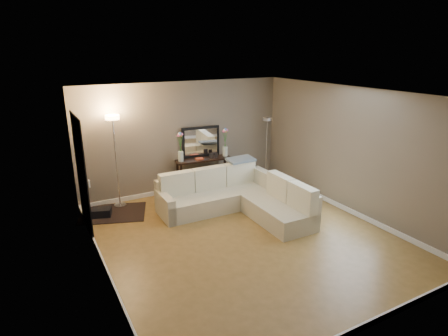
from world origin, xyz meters
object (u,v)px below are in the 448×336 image
floor_lamp_lit (115,143)px  floor_lamp_unlit (267,137)px  console_table (201,173)px  sectional_sofa (237,197)px

floor_lamp_lit → floor_lamp_unlit: 3.77m
console_table → floor_lamp_lit: floor_lamp_lit is taller
sectional_sofa → floor_lamp_unlit: (1.64, 1.33, 0.85)m
sectional_sofa → floor_lamp_lit: 2.79m
floor_lamp_lit → floor_lamp_unlit: floor_lamp_lit is taller
sectional_sofa → floor_lamp_unlit: 2.28m
floor_lamp_lit → console_table: bearing=-1.0°
console_table → floor_lamp_unlit: floor_lamp_unlit is taller
console_table → floor_lamp_lit: bearing=179.0°
floor_lamp_unlit → floor_lamp_lit: bearing=178.0°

